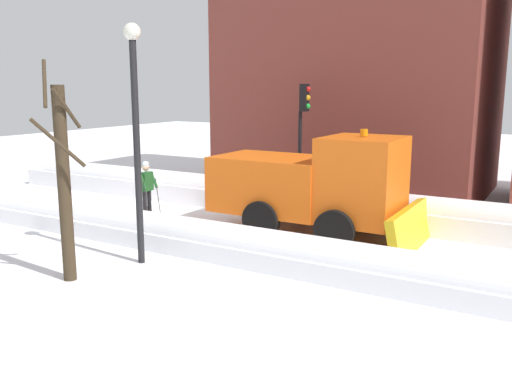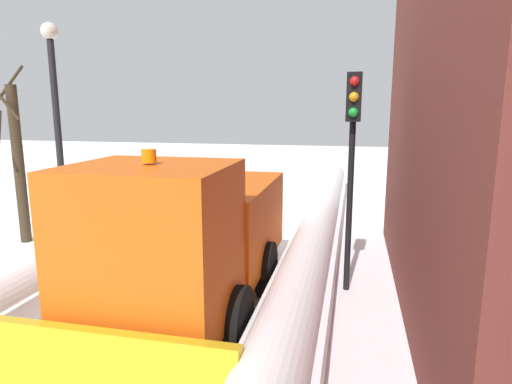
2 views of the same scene
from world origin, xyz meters
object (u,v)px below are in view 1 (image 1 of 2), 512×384
object	(u,v)px
street_lamp	(136,117)
plow_truck	(315,185)
skier	(146,185)
bare_tree_near	(64,181)
traffic_light_pole	(303,123)

from	to	relation	value
street_lamp	plow_truck	bearing A→B (deg)	149.07
skier	bare_tree_near	distance (m)	6.41
skier	street_lamp	world-z (taller)	street_lamp
traffic_light_pole	street_lamp	xyz separation A→B (m)	(7.06, -0.94, 0.51)
skier	street_lamp	xyz separation A→B (m)	(3.94, 3.28, 2.53)
plow_truck	street_lamp	distance (m)	5.51
plow_truck	traffic_light_pole	size ratio (longest dim) A/B	1.39
traffic_light_pole	street_lamp	bearing A→B (deg)	-7.57
traffic_light_pole	bare_tree_near	size ratio (longest dim) A/B	0.90
traffic_light_pole	street_lamp	size ratio (longest dim) A/B	0.76
traffic_light_pole	skier	bearing A→B (deg)	-53.50
skier	plow_truck	bearing A→B (deg)	94.28
street_lamp	bare_tree_near	xyz separation A→B (m)	(1.72, -0.55, -1.30)
street_lamp	bare_tree_near	world-z (taller)	street_lamp
street_lamp	skier	bearing A→B (deg)	-140.22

